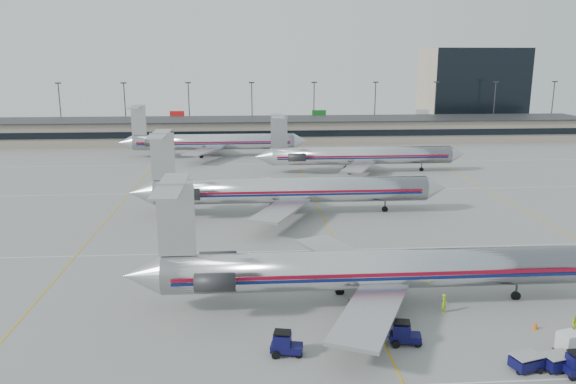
{
  "coord_description": "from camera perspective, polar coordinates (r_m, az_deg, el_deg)",
  "views": [
    {
      "loc": [
        -10.39,
        -51.43,
        21.69
      ],
      "look_at": [
        -5.18,
        20.67,
        4.5
      ],
      "focal_mm": 35.0,
      "sensor_mm": 36.0,
      "label": 1
    }
  ],
  "objects": [
    {
      "name": "cart_inner",
      "position": [
        45.13,
        23.04,
        -15.6
      ],
      "size": [
        2.39,
        1.94,
        1.18
      ],
      "rotation": [
        0.0,
        0.0,
        0.28
      ],
      "color": "#0A0A39",
      "rests_on": "ground"
    },
    {
      "name": "ramp_worker_near",
      "position": [
        51.88,
        15.58,
        -10.83
      ],
      "size": [
        0.7,
        0.74,
        1.71
      ],
      "primitive_type": "imported",
      "rotation": [
        0.0,
        0.0,
        0.92
      ],
      "color": "#9ED814",
      "rests_on": "ground"
    },
    {
      "name": "tug_left",
      "position": [
        43.49,
        -0.34,
        -15.21
      ],
      "size": [
        2.56,
        1.64,
        1.93
      ],
      "rotation": [
        0.0,
        0.0,
        -0.2
      ],
      "color": "#0A0A39",
      "rests_on": "ground"
    },
    {
      "name": "light_mast_row",
      "position": [
        164.28,
        -0.5,
        8.8
      ],
      "size": [
        163.6,
        0.4,
        15.28
      ],
      "color": "#38383D",
      "rests_on": "ground"
    },
    {
      "name": "belt_loader",
      "position": [
        50.02,
        8.12,
        -11.8
      ],
      "size": [
        3.79,
        1.54,
        1.96
      ],
      "rotation": [
        0.0,
        0.0,
        0.13
      ],
      "color": "gray",
      "rests_on": "ground"
    },
    {
      "name": "jet_foreground",
      "position": [
        51.12,
        7.89,
        -7.76
      ],
      "size": [
        44.28,
        26.07,
        11.59
      ],
      "color": "silver",
      "rests_on": "ground"
    },
    {
      "name": "tug_center",
      "position": [
        45.81,
        11.66,
        -13.93
      ],
      "size": [
        2.57,
        1.62,
        1.94
      ],
      "rotation": [
        0.0,
        0.0,
        -0.19
      ],
      "color": "#0A0A39",
      "rests_on": "ground"
    },
    {
      "name": "uld_container",
      "position": [
        48.3,
        26.63,
        -13.63
      ],
      "size": [
        1.99,
        1.79,
        1.79
      ],
      "rotation": [
        0.0,
        0.0,
        0.24
      ],
      "color": "#2D2D30",
      "rests_on": "ground"
    },
    {
      "name": "cone_left",
      "position": [
        45.12,
        -0.46,
        -14.97
      ],
      "size": [
        0.39,
        0.39,
        0.52
      ],
      "primitive_type": "cone",
      "rotation": [
        0.0,
        0.0,
        0.02
      ],
      "color": "#D85507",
      "rests_on": "ground"
    },
    {
      "name": "apron_markings",
      "position": [
        65.97,
        5.19,
        -5.87
      ],
      "size": [
        160.0,
        0.15,
        0.02
      ],
      "primitive_type": "cube",
      "color": "silver",
      "rests_on": "ground"
    },
    {
      "name": "ground",
      "position": [
        56.77,
        6.82,
        -9.18
      ],
      "size": [
        260.0,
        260.0,
        0.0
      ],
      "primitive_type": "plane",
      "color": "gray",
      "rests_on": "ground"
    },
    {
      "name": "jet_third_row",
      "position": [
        110.71,
        7.06,
        3.71
      ],
      "size": [
        41.54,
        25.55,
        11.36
      ],
      "color": "silver",
      "rests_on": "ground"
    },
    {
      "name": "distant_building",
      "position": [
        193.7,
        18.1,
        10.01
      ],
      "size": [
        30.0,
        20.0,
        25.0
      ],
      "primitive_type": "cube",
      "color": "tan",
      "rests_on": "ground"
    },
    {
      "name": "cone_right",
      "position": [
        51.65,
        23.85,
        -12.29
      ],
      "size": [
        0.5,
        0.5,
        0.63
      ],
      "primitive_type": "cone",
      "rotation": [
        0.0,
        0.0,
        0.09
      ],
      "color": "#D85507",
      "rests_on": "ground"
    },
    {
      "name": "cart_outer",
      "position": [
        46.08,
        25.7,
        -15.25
      ],
      "size": [
        2.35,
        1.85,
        1.18
      ],
      "rotation": [
        0.0,
        0.0,
        0.23
      ],
      "color": "#0A0A39",
      "rests_on": "ground"
    },
    {
      "name": "terminal",
      "position": [
        150.91,
        -0.16,
        6.32
      ],
      "size": [
        162.0,
        17.0,
        6.25
      ],
      "color": "gray",
      "rests_on": "ground"
    },
    {
      "name": "jet_back_row",
      "position": [
        128.95,
        -7.9,
        5.09
      ],
      "size": [
        42.64,
        26.23,
        11.66
      ],
      "color": "silver",
      "rests_on": "ground"
    },
    {
      "name": "jet_second_row",
      "position": [
        80.0,
        -0.28,
        0.2
      ],
      "size": [
        45.48,
        26.78,
        11.9
      ],
      "color": "silver",
      "rests_on": "ground"
    }
  ]
}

